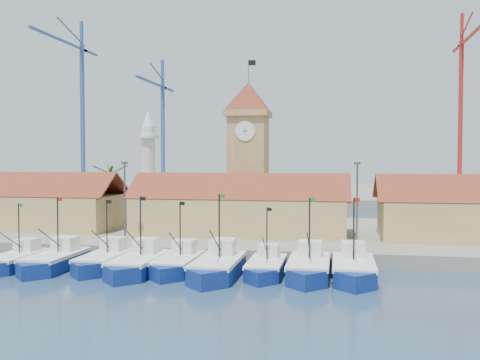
% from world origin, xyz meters
% --- Properties ---
extents(ground, '(400.00, 400.00, 0.00)m').
position_xyz_m(ground, '(0.00, 0.00, 0.00)').
color(ground, navy).
rests_on(ground, ground).
extents(quay, '(140.00, 32.00, 1.50)m').
position_xyz_m(quay, '(0.00, 24.00, 0.75)').
color(quay, gray).
rests_on(quay, ground).
extents(terminal, '(240.00, 80.00, 2.00)m').
position_xyz_m(terminal, '(0.00, 110.00, 1.00)').
color(terminal, gray).
rests_on(terminal, ground).
extents(boat_0, '(3.27, 8.96, 6.78)m').
position_xyz_m(boat_0, '(-19.43, 1.97, 0.70)').
color(boat_0, navy).
rests_on(boat_0, ground).
extents(boat_1, '(3.61, 9.88, 7.48)m').
position_xyz_m(boat_1, '(-15.32, 2.10, 0.77)').
color(boat_1, navy).
rests_on(boat_1, ground).
extents(boat_2, '(3.47, 9.51, 7.20)m').
position_xyz_m(boat_2, '(-10.58, 3.15, 0.74)').
color(boat_2, navy).
rests_on(boat_2, ground).
extents(boat_3, '(3.71, 10.16, 7.69)m').
position_xyz_m(boat_3, '(-6.60, 1.92, 0.79)').
color(boat_3, navy).
rests_on(boat_3, ground).
extents(boat_4, '(3.44, 9.43, 7.14)m').
position_xyz_m(boat_4, '(-3.01, 3.13, 0.74)').
color(boat_4, navy).
rests_on(boat_4, ground).
extents(boat_5, '(3.88, 10.62, 8.04)m').
position_xyz_m(boat_5, '(1.14, 1.81, 0.83)').
color(boat_5, navy).
rests_on(boat_5, ground).
extents(boat_6, '(3.22, 8.82, 6.68)m').
position_xyz_m(boat_6, '(5.45, 3.26, 0.69)').
color(boat_6, navy).
rests_on(boat_6, ground).
extents(boat_7, '(3.72, 10.19, 7.71)m').
position_xyz_m(boat_7, '(9.44, 3.08, 0.80)').
color(boat_7, navy).
rests_on(boat_7, ground).
extents(boat_8, '(3.75, 10.26, 7.77)m').
position_xyz_m(boat_8, '(13.45, 3.17, 0.80)').
color(boat_8, navy).
rests_on(boat_8, ground).
extents(hall_left, '(31.20, 10.13, 7.61)m').
position_xyz_m(hall_left, '(-32.00, 20.00, 3.99)').
color(hall_left, tan).
rests_on(hall_left, quay).
extents(hall_center, '(27.04, 10.13, 7.61)m').
position_xyz_m(hall_center, '(0.00, 20.00, 3.99)').
color(hall_center, tan).
rests_on(hall_center, quay).
extents(clock_tower, '(5.80, 5.80, 22.70)m').
position_xyz_m(clock_tower, '(0.00, 26.00, 11.96)').
color(clock_tower, tan).
rests_on(clock_tower, quay).
extents(minaret, '(3.00, 3.00, 16.30)m').
position_xyz_m(minaret, '(-15.00, 28.00, 9.73)').
color(minaret, silver).
rests_on(minaret, quay).
extents(palm_tree, '(5.60, 5.03, 8.39)m').
position_xyz_m(palm_tree, '(-20.00, 26.00, 6.25)').
color(palm_tree, brown).
rests_on(palm_tree, quay).
extents(lamp_posts, '(80.70, 0.25, 9.03)m').
position_xyz_m(lamp_posts, '(0.50, 12.00, 6.48)').
color(lamp_posts, '#3F3F44').
rests_on(lamp_posts, quay).
extents(crane_blue_far, '(1.00, 37.25, 49.13)m').
position_xyz_m(crane_blue_far, '(-62.53, 100.13, 29.63)').
color(crane_blue_far, '#2E538D').
rests_on(crane_blue_far, terminal).
extents(crane_blue_near, '(1.00, 31.02, 38.28)m').
position_xyz_m(crane_blue_near, '(-39.71, 106.73, 23.12)').
color(crane_blue_near, '#2E538D').
rests_on(crane_blue_near, terminal).
extents(crane_red_right, '(1.00, 32.48, 47.15)m').
position_xyz_m(crane_red_right, '(43.91, 103.74, 28.12)').
color(crane_red_right, '#AD1F1A').
rests_on(crane_red_right, terminal).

